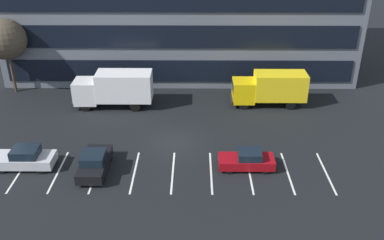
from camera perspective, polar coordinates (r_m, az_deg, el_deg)
ground_plane at (r=35.37m, az=-2.23°, el=-2.98°), size 120.00×120.00×0.00m
lot_markings at (r=31.70m, az=-2.56°, el=-6.90°), size 22.54×5.40×0.01m
box_truck_yellow_all at (r=41.69m, az=10.36°, el=4.27°), size 7.06×2.34×3.27m
box_truck_white at (r=41.32m, az=-10.22°, el=4.23°), size 7.47×2.47×3.46m
sedan_silver at (r=34.15m, az=-21.35°, el=-4.76°), size 4.49×1.88×1.61m
sedan_maroon at (r=32.01m, az=7.29°, el=-5.29°), size 4.09×1.71×1.46m
sedan_black at (r=32.15m, az=-12.79°, el=-5.51°), size 1.87×4.46×1.60m
bare_tree at (r=46.65m, az=-23.44°, el=9.77°), size 4.04×4.04×7.57m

